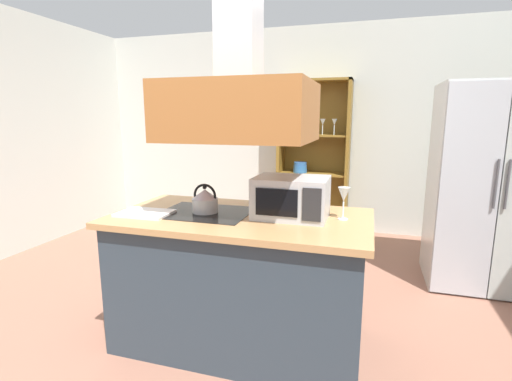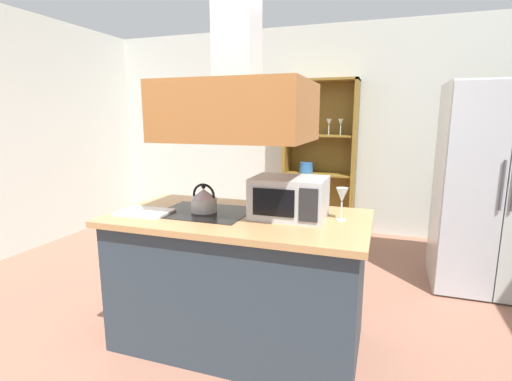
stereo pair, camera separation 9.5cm
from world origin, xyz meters
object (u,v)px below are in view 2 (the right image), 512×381
refrigerator (494,188)px  wine_glass_on_counter (342,196)px  dish_cabinet (320,166)px  microwave (289,198)px  kettle (204,200)px  cutting_board (145,212)px

refrigerator → wine_glass_on_counter: (-1.16, -1.43, 0.14)m
dish_cabinet → wine_glass_on_counter: bearing=-77.7°
refrigerator → microwave: bearing=-135.2°
refrigerator → dish_cabinet: size_ratio=0.92×
dish_cabinet → microwave: dish_cabinet is taller
kettle → wine_glass_on_counter: 0.91m
dish_cabinet → microwave: 2.68m
kettle → cutting_board: size_ratio=0.57×
cutting_board → wine_glass_on_counter: wine_glass_on_counter is taller
kettle → microwave: 0.58m
refrigerator → cutting_board: refrigerator is taller
cutting_board → wine_glass_on_counter: bearing=11.4°
dish_cabinet → microwave: (0.25, -2.67, 0.14)m
dish_cabinet → cutting_board: dish_cabinet is taller
dish_cabinet → cutting_board: (-0.69, -2.88, 0.01)m
kettle → cutting_board: bearing=-155.5°
kettle → wine_glass_on_counter: (0.90, 0.09, 0.07)m
microwave → cutting_board: bearing=-167.0°
cutting_board → microwave: bearing=13.0°
refrigerator → wine_glass_on_counter: refrigerator is taller
refrigerator → kettle: 2.56m
dish_cabinet → kettle: size_ratio=10.30×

